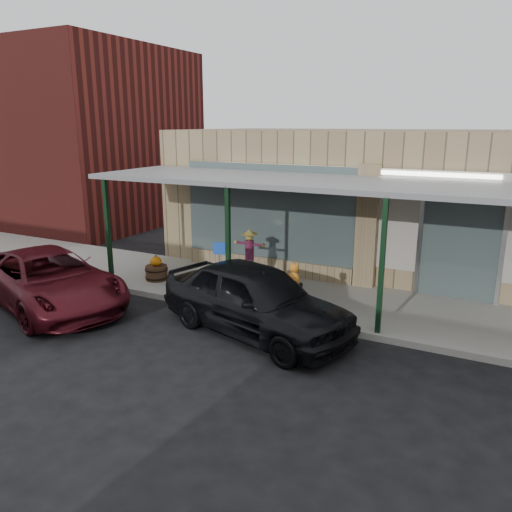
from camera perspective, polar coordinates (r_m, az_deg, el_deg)
The scene contains 10 objects.
ground at distance 9.67m, azimuth -0.16°, elevation -12.13°, with size 120.00×120.00×0.00m, color black.
sidewalk at distance 12.69m, azimuth 7.32°, elevation -5.13°, with size 40.00×3.20×0.15m, color gray.
storefront at distance 16.47m, azimuth 13.00°, elevation 6.49°, with size 12.00×6.25×4.20m.
awning at distance 11.97m, azimuth 7.72°, elevation 8.13°, with size 12.00×3.00×3.04m.
block_buildings_near at distance 16.98m, azimuth 20.94°, elevation 11.83°, with size 61.00×8.00×8.00m.
barrel_scarecrow at distance 13.47m, azimuth -0.75°, elevation -1.16°, with size 0.92×0.70×1.53m.
barrel_pumpkin at distance 14.22m, azimuth -11.31°, elevation -1.68°, with size 0.75×0.75×0.72m.
handicap_sign at distance 12.24m, azimuth -4.21°, elevation -0.80°, with size 0.30×0.10×1.46m.
parked_sedan at distance 10.67m, azimuth -0.05°, elevation -4.94°, with size 4.87×3.01×1.55m.
car_maroon at distance 13.25m, azimuth -22.59°, elevation -2.50°, with size 2.30×4.98×1.39m, color #4C0F17.
Camera 1 is at (3.93, -7.66, 4.40)m, focal length 35.00 mm.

